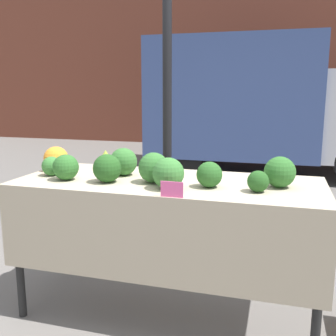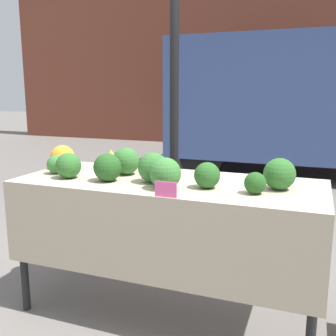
% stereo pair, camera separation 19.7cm
% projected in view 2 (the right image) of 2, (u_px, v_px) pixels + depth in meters
% --- Properties ---
extents(ground_plane, '(40.00, 40.00, 0.00)m').
position_uv_depth(ground_plane, '(168.00, 310.00, 2.61)').
color(ground_plane, slate).
extents(building_facade, '(16.00, 0.60, 5.97)m').
position_uv_depth(building_facade, '(288.00, 27.00, 9.78)').
color(building_facade, brown).
rests_on(building_facade, ground_plane).
extents(tent_pole, '(0.07, 0.07, 2.42)m').
position_uv_depth(tent_pole, '(174.00, 121.00, 3.01)').
color(tent_pole, black).
rests_on(tent_pole, ground_plane).
extents(parked_truck, '(4.21, 2.11, 2.30)m').
position_uv_depth(parked_truck, '(290.00, 103.00, 6.73)').
color(parked_truck, '#384C84').
rests_on(parked_truck, ground_plane).
extents(market_table, '(1.89, 0.76, 0.88)m').
position_uv_depth(market_table, '(164.00, 202.00, 2.41)').
color(market_table, tan).
rests_on(market_table, ground_plane).
extents(orange_cauliflower, '(0.17, 0.17, 0.17)m').
position_uv_depth(orange_cauliflower, '(63.00, 157.00, 2.80)').
color(orange_cauliflower, orange).
rests_on(orange_cauliflower, market_table).
extents(romanesco_head, '(0.17, 0.17, 0.13)m').
position_uv_depth(romanesco_head, '(111.00, 158.00, 2.85)').
color(romanesco_head, '#93B238').
rests_on(romanesco_head, market_table).
extents(broccoli_head_0, '(0.13, 0.13, 0.13)m').
position_uv_depth(broccoli_head_0, '(56.00, 164.00, 2.64)').
color(broccoli_head_0, '#387533').
rests_on(broccoli_head_0, market_table).
extents(broccoli_head_1, '(0.12, 0.12, 0.12)m').
position_uv_depth(broccoli_head_1, '(255.00, 183.00, 2.12)').
color(broccoli_head_1, '#23511E').
rests_on(broccoli_head_1, market_table).
extents(broccoli_head_2, '(0.15, 0.15, 0.15)m').
position_uv_depth(broccoli_head_2, '(207.00, 175.00, 2.24)').
color(broccoli_head_2, '#285B23').
rests_on(broccoli_head_2, market_table).
extents(broccoli_head_3, '(0.17, 0.17, 0.17)m').
position_uv_depth(broccoli_head_3, '(107.00, 167.00, 2.41)').
color(broccoli_head_3, '#23511E').
rests_on(broccoli_head_3, market_table).
extents(broccoli_head_4, '(0.16, 0.16, 0.16)m').
position_uv_depth(broccoli_head_4, '(68.00, 166.00, 2.50)').
color(broccoli_head_4, '#2D6628').
rests_on(broccoli_head_4, market_table).
extents(broccoli_head_5, '(0.18, 0.18, 0.18)m').
position_uv_depth(broccoli_head_5, '(165.00, 173.00, 2.22)').
color(broccoli_head_5, '#387533').
rests_on(broccoli_head_5, market_table).
extents(broccoli_head_6, '(0.18, 0.18, 0.18)m').
position_uv_depth(broccoli_head_6, '(279.00, 174.00, 2.21)').
color(broccoli_head_6, '#2D6628').
rests_on(broccoli_head_6, market_table).
extents(broccoli_head_7, '(0.19, 0.19, 0.19)m').
position_uv_depth(broccoli_head_7, '(153.00, 167.00, 2.38)').
color(broccoli_head_7, '#336B2D').
rests_on(broccoli_head_7, market_table).
extents(broccoli_head_8, '(0.18, 0.18, 0.18)m').
position_uv_depth(broccoli_head_8, '(126.00, 161.00, 2.61)').
color(broccoli_head_8, '#336B2D').
rests_on(broccoli_head_8, market_table).
extents(price_sign, '(0.12, 0.01, 0.08)m').
position_uv_depth(price_sign, '(166.00, 189.00, 2.05)').
color(price_sign, '#F45B9E').
rests_on(price_sign, market_table).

